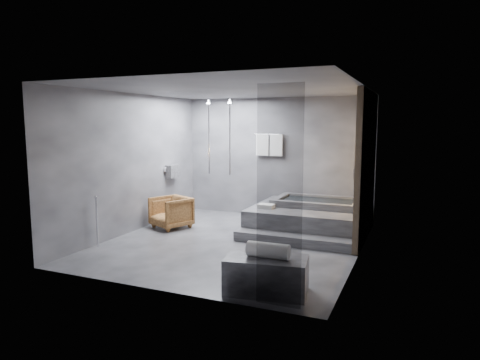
% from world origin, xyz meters
% --- Properties ---
extents(room, '(5.00, 5.04, 2.82)m').
position_xyz_m(room, '(0.40, 0.24, 1.73)').
color(room, '#2F2F31').
rests_on(room, ground).
extents(tub_deck, '(2.20, 2.00, 0.50)m').
position_xyz_m(tub_deck, '(1.05, 1.45, 0.25)').
color(tub_deck, '#343437').
rests_on(tub_deck, ground).
extents(tub_step, '(2.20, 0.36, 0.18)m').
position_xyz_m(tub_step, '(1.05, 0.27, 0.09)').
color(tub_step, '#343437').
rests_on(tub_step, ground).
extents(concrete_bench, '(1.13, 0.74, 0.47)m').
position_xyz_m(concrete_bench, '(1.35, -2.02, 0.24)').
color(concrete_bench, '#323234').
rests_on(concrete_bench, ground).
extents(driftwood_chair, '(0.95, 0.96, 0.66)m').
position_xyz_m(driftwood_chair, '(-1.69, 0.53, 0.33)').
color(driftwood_chair, '#4E2D13').
rests_on(driftwood_chair, ground).
extents(rolled_towel, '(0.56, 0.21, 0.20)m').
position_xyz_m(rolled_towel, '(1.37, -2.02, 0.57)').
color(rolled_towel, white).
rests_on(rolled_towel, concrete_bench).
extents(deck_towel, '(0.32, 0.23, 0.08)m').
position_xyz_m(deck_towel, '(0.30, 0.94, 0.54)').
color(deck_towel, silver).
rests_on(deck_towel, tub_deck).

